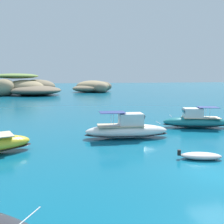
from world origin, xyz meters
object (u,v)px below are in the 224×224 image
Objects in this scene: islet_large at (23,87)px; motorboat_teal at (196,121)px; motorboat_white at (127,130)px; dinghy_tender at (201,156)px; islet_small at (94,87)px.

islet_large is 63.26m from motorboat_teal.
motorboat_white is (-8.43, -2.70, 0.04)m from motorboat_teal.
motorboat_white reaches higher than dinghy_tender.
islet_small is (22.67, 7.12, -0.45)m from islet_large.
motorboat_teal is 11.35m from dinghy_tender.
motorboat_teal is 8.85m from motorboat_white.
motorboat_teal is at bearing 17.74° from motorboat_white.
motorboat_white is 7.59m from dinghy_tender.
motorboat_white is (-11.19, -69.84, -0.97)m from islet_small.
islet_small is 70.74m from motorboat_white.
islet_large is at bearing 101.47° from dinghy_tender.
motorboat_teal is at bearing -92.35° from islet_small.
islet_small is at bearing 80.90° from motorboat_white.
islet_small is at bearing 17.44° from islet_large.
dinghy_tender is at bearing -120.47° from motorboat_teal.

